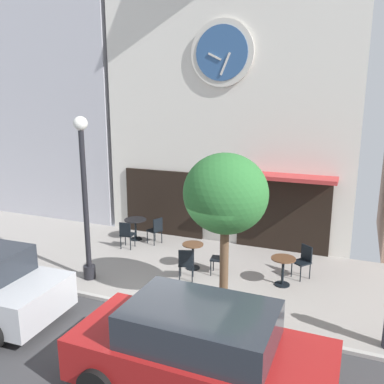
{
  "coord_description": "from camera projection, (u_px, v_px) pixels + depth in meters",
  "views": [
    {
      "loc": [
        3.4,
        -7.61,
        4.86
      ],
      "look_at": [
        -0.71,
        2.51,
        2.27
      ],
      "focal_mm": 38.47,
      "sensor_mm": 36.0,
      "label": 1
    }
  ],
  "objects": [
    {
      "name": "neighbor_building_left",
      "position": [
        64.0,
        64.0,
        17.28
      ],
      "size": [
        6.64,
        4.16,
        12.23
      ],
      "color": "#B2B2BC",
      "rests_on": "ground_plane"
    },
    {
      "name": "ground_plane",
      "position": [
        165.0,
        335.0,
        8.56
      ],
      "size": [
        26.53,
        11.56,
        0.13
      ],
      "color": "gray"
    },
    {
      "name": "street_lamp",
      "position": [
        85.0,
        200.0,
        10.66
      ],
      "size": [
        0.36,
        0.36,
        4.34
      ],
      "color": "black",
      "rests_on": "ground_plane"
    },
    {
      "name": "cafe_table_center",
      "position": [
        283.0,
        267.0,
        10.65
      ],
      "size": [
        0.64,
        0.64,
        0.75
      ],
      "color": "black",
      "rests_on": "ground_plane"
    },
    {
      "name": "clock_building",
      "position": [
        235.0,
        57.0,
        13.82
      ],
      "size": [
        8.33,
        4.07,
        11.8
      ],
      "color": "silver",
      "rests_on": "ground_plane"
    },
    {
      "name": "cafe_chair_by_entrance",
      "position": [
        186.0,
        262.0,
        10.91
      ],
      "size": [
        0.5,
        0.5,
        0.9
      ],
      "color": "black",
      "rests_on": "ground_plane"
    },
    {
      "name": "parked_car_red",
      "position": [
        200.0,
        351.0,
        6.73
      ],
      "size": [
        4.32,
        2.06,
        1.55
      ],
      "color": "maroon",
      "rests_on": "ground_plane"
    },
    {
      "name": "cafe_chair_corner",
      "position": [
        304.0,
        259.0,
        11.11
      ],
      "size": [
        0.56,
        0.56,
        0.9
      ],
      "color": "black",
      "rests_on": "ground_plane"
    },
    {
      "name": "street_tree",
      "position": [
        225.0,
        195.0,
        8.93
      ],
      "size": [
        1.88,
        1.69,
        3.66
      ],
      "color": "brown",
      "rests_on": "ground_plane"
    },
    {
      "name": "cafe_table_leftmost",
      "position": [
        193.0,
        252.0,
        11.7
      ],
      "size": [
        0.6,
        0.6,
        0.74
      ],
      "color": "black",
      "rests_on": "ground_plane"
    },
    {
      "name": "cafe_chair_near_tree",
      "position": [
        126.0,
        233.0,
        13.2
      ],
      "size": [
        0.44,
        0.44,
        0.9
      ],
      "color": "black",
      "rests_on": "ground_plane"
    },
    {
      "name": "cafe_chair_under_awning",
      "position": [
        221.0,
        256.0,
        11.3
      ],
      "size": [
        0.45,
        0.45,
        0.9
      ],
      "color": "black",
      "rests_on": "ground_plane"
    },
    {
      "name": "cafe_chair_facing_wall",
      "position": [
        156.0,
        229.0,
        13.63
      ],
      "size": [
        0.52,
        0.52,
        0.9
      ],
      "color": "black",
      "rests_on": "ground_plane"
    },
    {
      "name": "cafe_table_center_left",
      "position": [
        135.0,
        225.0,
        14.04
      ],
      "size": [
        0.75,
        0.75,
        0.72
      ],
      "color": "black",
      "rests_on": "ground_plane"
    }
  ]
}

